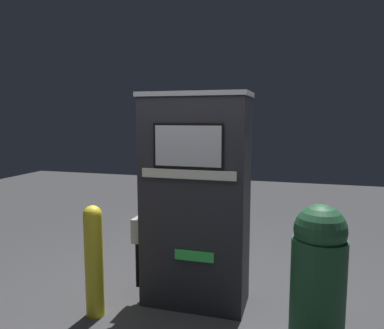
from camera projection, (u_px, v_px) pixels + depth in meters
ground_plane at (188, 314)px, 3.23m from camera, size 14.00×14.00×0.00m
gas_pump at (195, 200)px, 3.32m from camera, size 1.02×0.49×1.90m
safety_bollard at (94, 258)px, 3.15m from camera, size 0.16×0.16×0.96m
trash_bin at (319, 271)px, 2.83m from camera, size 0.41×0.41×1.04m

